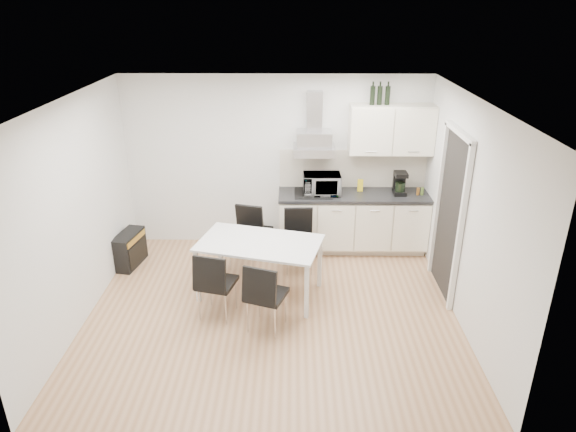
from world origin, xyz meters
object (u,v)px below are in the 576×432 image
Objects in this scene: chair_near_left at (217,284)px; chair_near_right at (267,295)px; dining_table at (260,247)px; chair_far_right at (299,242)px; chair_far_left at (245,239)px; guitar_amp at (129,249)px; floor_speaker at (267,235)px; kitchenette at (356,198)px.

chair_near_left is 0.66m from chair_near_right.
chair_near_left and chair_near_right have the same top height.
chair_near_right reaches higher than dining_table.
chair_far_left is at bearing -9.20° from chair_far_right.
chair_far_right is 1.45m from chair_near_right.
guitar_amp reaches higher than floor_speaker.
guitar_amp is (-1.68, 0.03, -0.19)m from chair_far_left.
chair_far_left is 1.25m from chair_near_left.
floor_speaker is (-0.10, 2.25, -0.31)m from chair_near_right.
chair_near_right is 2.27m from floor_speaker.
kitchenette reaches higher than guitar_amp.
floor_speaker is (0.02, 1.49, -0.54)m from dining_table.
guitar_amp is (-2.06, 1.52, -0.19)m from chair_near_right.
dining_table reaches higher than floor_speaker.
kitchenette is 2.86× the size of chair_near_left.
kitchenette is 1.52m from floor_speaker.
chair_near_left is (-0.49, -0.50, -0.24)m from dining_table.
kitchenette is 2.86× the size of chair_far_right.
chair_near_right is (0.38, -1.49, 0.00)m from chair_far_left.
dining_table is at bearing 124.51° from chair_far_left.
kitchenette is 3.39m from guitar_amp.
chair_far_left is 1.00× the size of chair_far_right.
guitar_amp is at bearing -5.34° from chair_far_right.
chair_far_left is 0.77m from chair_far_right.
chair_near_right reaches higher than floor_speaker.
dining_table is at bearing -77.14° from floor_speaker.
chair_far_left and chair_near_right have the same top height.
chair_near_left is at bearing -30.53° from guitar_amp.
chair_near_left is at bearing -135.27° from kitchenette.
kitchenette is 2.46m from chair_near_right.
chair_near_left reaches higher than dining_table.
kitchenette is at bearing 79.02° from chair_near_right.
dining_table is 2.66× the size of guitar_amp.
floor_speaker is (0.27, 0.76, -0.31)m from chair_far_left.
chair_far_left is 1.00× the size of chair_near_right.
chair_near_left is at bearing -90.64° from floor_speaker.
chair_far_left is at bearing 9.44° from guitar_amp.
floor_speaker is at bearing 90.40° from chair_near_left.
chair_far_right reaches higher than dining_table.
chair_far_right is 1.39× the size of guitar_amp.
chair_far_right and chair_near_right have the same top height.
chair_far_right is 1.00× the size of chair_near_right.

